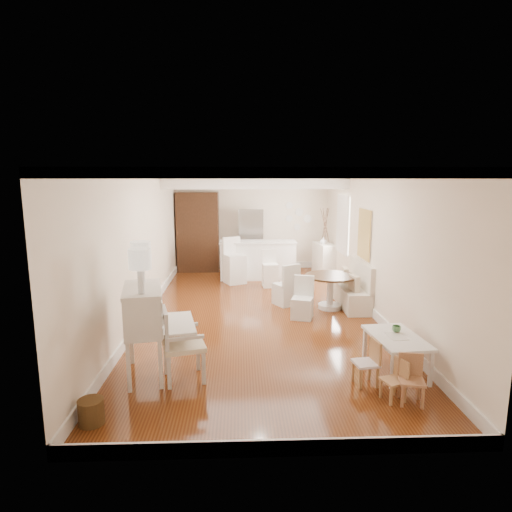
{
  "coord_description": "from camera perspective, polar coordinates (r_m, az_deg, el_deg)",
  "views": [
    {
      "loc": [
        -0.38,
        -8.27,
        2.71
      ],
      "look_at": [
        -0.05,
        0.3,
        1.14
      ],
      "focal_mm": 30.0,
      "sensor_mm": 36.0,
      "label": 1
    }
  ],
  "objects": [
    {
      "name": "room",
      "position": [
        8.64,
        0.61,
        5.55
      ],
      "size": [
        9.0,
        9.04,
        2.82
      ],
      "color": "brown",
      "rests_on": "ground"
    },
    {
      "name": "secretary_bureau",
      "position": [
        6.13,
        -14.7,
        -9.77
      ],
      "size": [
        1.17,
        1.18,
        1.26
      ],
      "primitive_type": "cube",
      "rotation": [
        0.0,
        0.0,
        0.2
      ],
      "color": "white",
      "rests_on": "ground"
    },
    {
      "name": "gustavian_armchair",
      "position": [
        5.96,
        -9.62,
        -11.46
      ],
      "size": [
        0.71,
        0.71,
        1.01
      ],
      "primitive_type": "cube",
      "rotation": [
        0.0,
        0.0,
        1.83
      ],
      "color": "beige",
      "rests_on": "ground"
    },
    {
      "name": "wicker_basket",
      "position": [
        5.39,
        -21.12,
        -18.8
      ],
      "size": [
        0.37,
        0.37,
        0.29
      ],
      "primitive_type": "cylinder",
      "rotation": [
        0.0,
        0.0,
        0.4
      ],
      "color": "#4E3418",
      "rests_on": "ground"
    },
    {
      "name": "kids_table",
      "position": [
        6.48,
        18.11,
        -12.33
      ],
      "size": [
        0.73,
        1.11,
        0.53
      ],
      "primitive_type": "cube",
      "rotation": [
        0.0,
        0.0,
        0.09
      ],
      "color": "white",
      "rests_on": "ground"
    },
    {
      "name": "kids_chair_a",
      "position": [
        5.71,
        17.85,
        -15.46
      ],
      "size": [
        0.32,
        0.32,
        0.53
      ],
      "primitive_type": "cube",
      "rotation": [
        0.0,
        0.0,
        -1.26
      ],
      "color": "tan",
      "rests_on": "ground"
    },
    {
      "name": "kids_chair_b",
      "position": [
        5.98,
        14.42,
        -13.58
      ],
      "size": [
        0.34,
        0.34,
        0.62
      ],
      "primitive_type": "cube",
      "rotation": [
        0.0,
        0.0,
        -1.42
      ],
      "color": "tan",
      "rests_on": "ground"
    },
    {
      "name": "kids_chair_c",
      "position": [
        5.69,
        20.04,
        -15.26
      ],
      "size": [
        0.35,
        0.35,
        0.61
      ],
      "primitive_type": "cube",
      "rotation": [
        0.0,
        0.0,
        -0.2
      ],
      "color": "#AF764F",
      "rests_on": "ground"
    },
    {
      "name": "banquette",
      "position": [
        9.35,
        12.59,
        -3.59
      ],
      "size": [
        0.52,
        1.6,
        0.98
      ],
      "primitive_type": "cube",
      "color": "silver",
      "rests_on": "ground"
    },
    {
      "name": "dining_table",
      "position": [
        9.1,
        9.85,
        -4.74
      ],
      "size": [
        1.12,
        1.12,
        0.72
      ],
      "primitive_type": "cylinder",
      "rotation": [
        0.0,
        0.0,
        0.06
      ],
      "color": "#442A15",
      "rests_on": "ground"
    },
    {
      "name": "slip_chair_near",
      "position": [
        8.39,
        6.21,
        -5.57
      ],
      "size": [
        0.49,
        0.5,
        0.82
      ],
      "primitive_type": "cube",
      "rotation": [
        0.0,
        0.0,
        -0.31
      ],
      "color": "white",
      "rests_on": "ground"
    },
    {
      "name": "slip_chair_far",
      "position": [
        9.24,
        4.0,
        -3.74
      ],
      "size": [
        0.6,
        0.61,
        0.91
      ],
      "primitive_type": "cube",
      "rotation": [
        0.0,
        0.0,
        -2.63
      ],
      "color": "silver",
      "rests_on": "ground"
    },
    {
      "name": "breakfast_counter",
      "position": [
        11.59,
        0.23,
        -0.53
      ],
      "size": [
        2.05,
        0.65,
        1.03
      ],
      "primitive_type": "cube",
      "color": "white",
      "rests_on": "ground"
    },
    {
      "name": "bar_stool_left",
      "position": [
        11.08,
        -2.86,
        -0.62
      ],
      "size": [
        0.63,
        0.63,
        1.19
      ],
      "primitive_type": "cube",
      "rotation": [
        0.0,
        0.0,
        0.43
      ],
      "color": "white",
      "rests_on": "ground"
    },
    {
      "name": "bar_stool_right",
      "position": [
        10.75,
        1.89,
        -1.67
      ],
      "size": [
        0.4,
        0.4,
        0.93
      ],
      "primitive_type": "cube",
      "rotation": [
        0.0,
        0.0,
        0.09
      ],
      "color": "white",
      "rests_on": "ground"
    },
    {
      "name": "pantry_cabinet",
      "position": [
        12.61,
        -7.73,
        3.19
      ],
      "size": [
        1.2,
        0.6,
        2.3
      ],
      "primitive_type": "cube",
      "color": "#381E11",
      "rests_on": "ground"
    },
    {
      "name": "fridge",
      "position": [
        12.57,
        0.95,
        2.11
      ],
      "size": [
        0.75,
        0.65,
        1.8
      ],
      "primitive_type": "imported",
      "color": "silver",
      "rests_on": "ground"
    },
    {
      "name": "sideboard",
      "position": [
        12.24,
        9.08,
        -0.41
      ],
      "size": [
        0.55,
        0.99,
        0.89
      ],
      "primitive_type": "cube",
      "rotation": [
        0.0,
        0.0,
        0.15
      ],
      "color": "white",
      "rests_on": "ground"
    },
    {
      "name": "pencil_cup",
      "position": [
        6.53,
        18.22,
        -9.22
      ],
      "size": [
        0.14,
        0.14,
        0.1
      ],
      "primitive_type": "imported",
      "rotation": [
        0.0,
        0.0,
        0.15
      ],
      "color": "#4E8751",
      "rests_on": "kids_table"
    },
    {
      "name": "branch_vase",
      "position": [
        12.13,
        8.95,
        2.08
      ],
      "size": [
        0.21,
        0.21,
        0.18
      ],
      "primitive_type": "imported",
      "rotation": [
        0.0,
        0.0,
        0.26
      ],
      "color": "white",
      "rests_on": "sideboard"
    }
  ]
}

